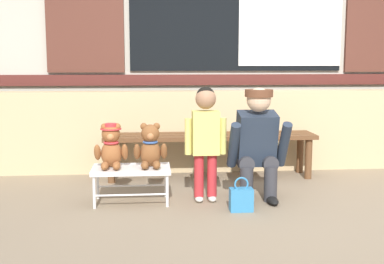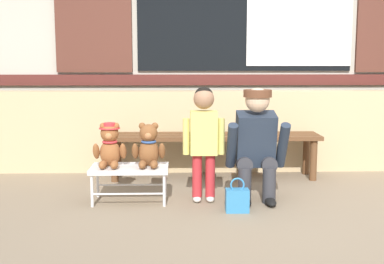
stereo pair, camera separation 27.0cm
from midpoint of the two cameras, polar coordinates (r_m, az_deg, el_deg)
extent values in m
plane|color=#84725B|center=(4.18, 7.40, -8.29)|extent=(60.00, 60.00, 0.00)
cube|color=tan|center=(5.46, 4.26, 0.20)|extent=(7.86, 0.25, 0.85)
cube|color=#B7B2A3|center=(5.96, 3.56, 13.39)|extent=(8.02, 0.20, 3.45)
cube|color=#56231E|center=(5.82, 3.67, 5.88)|extent=(7.38, 0.04, 0.12)
cube|color=black|center=(5.84, 3.73, 13.74)|extent=(2.40, 0.03, 1.40)
cube|color=white|center=(5.95, 9.73, 13.54)|extent=(1.18, 0.02, 1.29)
cube|color=#562D23|center=(5.82, -13.31, 13.57)|extent=(0.84, 0.05, 1.43)
cube|color=#562D23|center=(6.31, 19.40, 12.89)|extent=(0.84, 0.05, 1.43)
cube|color=brown|center=(4.91, 0.65, -0.73)|extent=(2.10, 0.11, 0.04)
cube|color=brown|center=(5.06, 0.49, -0.48)|extent=(2.10, 0.11, 0.04)
cube|color=brown|center=(5.20, 0.34, -0.25)|extent=(2.10, 0.11, 0.04)
cylinder|color=brown|center=(4.96, -10.61, -3.38)|extent=(0.07, 0.07, 0.40)
cylinder|color=brown|center=(5.23, -10.32, -2.77)|extent=(0.07, 0.07, 0.40)
cylinder|color=brown|center=(5.14, 11.48, -2.98)|extent=(0.07, 0.07, 0.40)
cylinder|color=brown|center=(5.41, 10.63, -2.42)|extent=(0.07, 0.07, 0.40)
cube|color=silver|center=(4.23, -8.66, -4.17)|extent=(0.64, 0.36, 0.04)
cylinder|color=silver|center=(4.15, -12.76, -6.65)|extent=(0.02, 0.02, 0.26)
cylinder|color=silver|center=(4.44, -12.25, -5.67)|extent=(0.02, 0.02, 0.26)
cylinder|color=silver|center=(4.11, -4.68, -6.61)|extent=(0.02, 0.02, 0.26)
cylinder|color=silver|center=(4.41, -4.71, -5.62)|extent=(0.02, 0.02, 0.26)
cylinder|color=silver|center=(4.13, -8.73, -7.01)|extent=(0.58, 0.02, 0.02)
cylinder|color=silver|center=(4.42, -8.49, -6.00)|extent=(0.58, 0.02, 0.02)
ellipsoid|color=#93562D|center=(4.24, -10.84, -2.44)|extent=(0.17, 0.14, 0.22)
sphere|color=#93562D|center=(4.20, -10.91, -0.23)|extent=(0.15, 0.15, 0.15)
sphere|color=#C87B48|center=(4.15, -10.98, -0.50)|extent=(0.06, 0.06, 0.06)
sphere|color=#93562D|center=(4.21, -11.63, 0.57)|extent=(0.06, 0.06, 0.06)
ellipsoid|color=#93562D|center=(4.22, -12.37, -2.26)|extent=(0.06, 0.11, 0.16)
ellipsoid|color=#93562D|center=(4.15, -11.61, -3.75)|extent=(0.06, 0.15, 0.06)
sphere|color=#93562D|center=(4.20, -10.21, 0.58)|extent=(0.06, 0.06, 0.06)
ellipsoid|color=#93562D|center=(4.20, -9.39, -2.23)|extent=(0.06, 0.11, 0.16)
ellipsoid|color=#93562D|center=(4.14, -10.32, -3.74)|extent=(0.06, 0.15, 0.06)
torus|color=red|center=(4.22, -10.88, -1.18)|extent=(0.13, 0.13, 0.02)
cylinder|color=red|center=(4.20, -10.92, 0.33)|extent=(0.17, 0.17, 0.01)
cylinder|color=red|center=(4.20, -10.93, 0.64)|extent=(0.10, 0.10, 0.04)
ellipsoid|color=brown|center=(4.22, -6.51, -2.39)|extent=(0.17, 0.14, 0.22)
sphere|color=brown|center=(4.18, -6.55, -0.18)|extent=(0.15, 0.15, 0.15)
sphere|color=#AE6E42|center=(4.13, -6.57, -0.45)|extent=(0.06, 0.06, 0.06)
sphere|color=brown|center=(4.19, -7.28, 0.62)|extent=(0.06, 0.06, 0.06)
ellipsoid|color=brown|center=(4.19, -8.03, -2.22)|extent=(0.06, 0.11, 0.16)
ellipsoid|color=brown|center=(4.12, -7.18, -3.72)|extent=(0.06, 0.15, 0.06)
sphere|color=brown|center=(4.19, -5.84, 0.64)|extent=(0.06, 0.06, 0.06)
ellipsoid|color=brown|center=(4.19, -5.02, -2.18)|extent=(0.06, 0.11, 0.16)
ellipsoid|color=brown|center=(4.12, -5.88, -3.70)|extent=(0.06, 0.15, 0.06)
torus|color=#335699|center=(4.20, -6.53, -1.13)|extent=(0.13, 0.13, 0.02)
cylinder|color=#B7282D|center=(4.24, -1.05, -4.92)|extent=(0.08, 0.08, 0.36)
ellipsoid|color=silver|center=(4.27, -1.02, -7.53)|extent=(0.07, 0.12, 0.05)
cylinder|color=#B7282D|center=(4.25, 0.44, -4.89)|extent=(0.08, 0.08, 0.36)
ellipsoid|color=silver|center=(4.28, 0.46, -7.49)|extent=(0.07, 0.12, 0.05)
cube|color=#DBD166|center=(4.18, -0.31, -0.09)|extent=(0.22, 0.15, 0.36)
cylinder|color=#DBD166|center=(4.17, -2.29, -0.52)|extent=(0.06, 0.06, 0.30)
cylinder|color=#DBD166|center=(4.20, 1.67, -0.47)|extent=(0.06, 0.06, 0.30)
sphere|color=#9E7051|center=(4.15, -0.31, 3.74)|extent=(0.17, 0.17, 0.17)
sphere|color=black|center=(4.16, -0.32, 4.03)|extent=(0.16, 0.16, 0.16)
cylinder|color=#333338|center=(4.24, 4.32, -5.91)|extent=(0.11, 0.11, 0.30)
cylinder|color=#333338|center=(4.34, 4.04, -3.28)|extent=(0.13, 0.32, 0.13)
ellipsoid|color=black|center=(4.20, 4.48, -7.76)|extent=(0.09, 0.20, 0.06)
cylinder|color=#333338|center=(4.28, 6.97, -5.82)|extent=(0.11, 0.11, 0.30)
cylinder|color=#333338|center=(4.37, 6.63, -3.22)|extent=(0.13, 0.32, 0.13)
ellipsoid|color=black|center=(4.23, 7.17, -7.66)|extent=(0.09, 0.20, 0.06)
cube|color=#232D3D|center=(4.29, 5.45, -0.71)|extent=(0.32, 0.30, 0.47)
cylinder|color=#232D3D|center=(4.17, 2.85, -1.51)|extent=(0.08, 0.28, 0.40)
cylinder|color=#232D3D|center=(4.25, 8.47, -1.41)|extent=(0.08, 0.28, 0.40)
sphere|color=#DBB28E|center=(4.19, 5.68, 3.61)|extent=(0.20, 0.20, 0.20)
cylinder|color=brown|center=(4.18, 5.69, 4.36)|extent=(0.23, 0.23, 0.06)
cube|color=brown|center=(4.44, 7.62, -2.28)|extent=(0.10, 0.22, 0.16)
cube|color=teal|center=(4.01, 3.61, -7.60)|extent=(0.18, 0.11, 0.18)
torus|color=teal|center=(3.98, 3.63, -5.87)|extent=(0.11, 0.01, 0.11)
camera|label=1|loc=(0.13, -91.74, -0.25)|focal=47.54mm
camera|label=2|loc=(0.13, 88.26, 0.25)|focal=47.54mm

